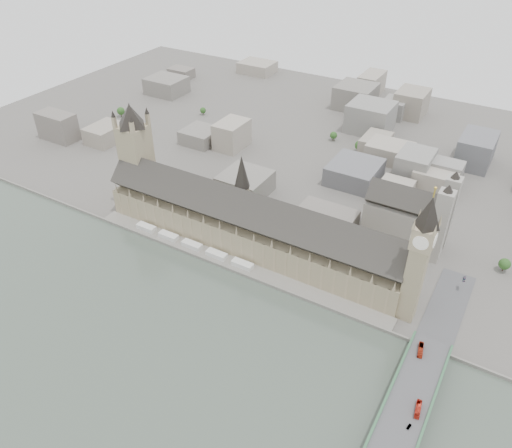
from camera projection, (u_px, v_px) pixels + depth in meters
The scene contains 17 objects.
ground at pixel (237, 259), 409.54m from camera, with size 900.00×900.00×0.00m, color #595651.
river_thames at pixel (87, 412), 293.49m from camera, with size 600.00×600.00×0.00m, color #414D42.
embankment_wall at pixel (227, 268), 398.13m from camera, with size 600.00×1.50×3.00m, color slate.
river_terrace at pixel (232, 263), 403.69m from camera, with size 270.00×15.00×2.00m, color slate.
terrace_tents at pixel (192, 245), 418.94m from camera, with size 118.00×7.00×4.00m.
palace_of_westminster at pixel (249, 225), 410.31m from camera, with size 265.00×40.73×55.44m.
elizabeth_tower at pixel (420, 252), 324.32m from camera, with size 17.00×17.00×107.50m.
victoria_tower at pixel (136, 152), 446.70m from camera, with size 30.00×30.00×100.00m.
central_tower at pixel (242, 181), 398.59m from camera, with size 13.00×13.00×48.00m.
westminster_bridge at pixel (398, 432), 277.72m from camera, with size 25.00×325.00×10.25m, color #474749.
westminster_abbey at pixel (409, 217), 415.80m from camera, with size 68.00×36.00×64.00m.
city_skyline_inland at pixel (351, 130), 570.91m from camera, with size 720.00×360.00×38.00m, color gray, non-canonical shape.
park_trees at pixel (263, 213), 451.58m from camera, with size 110.00×30.00×15.00m, color #264D1B, non-canonical shape.
red_bus_north at pixel (421, 350), 316.69m from camera, with size 2.89×12.35×3.44m, color #B72D14.
red_bus_south at pixel (418, 409), 281.71m from camera, with size 2.84×12.13×3.38m, color red.
car_silver at pixel (409, 427), 273.93m from camera, with size 1.34×3.83×1.26m, color gray.
car_approach at pixel (464, 279), 372.95m from camera, with size 2.30×5.66×1.64m, color gray.
Camera 1 is at (175.37, -265.54, 259.93)m, focal length 35.00 mm.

